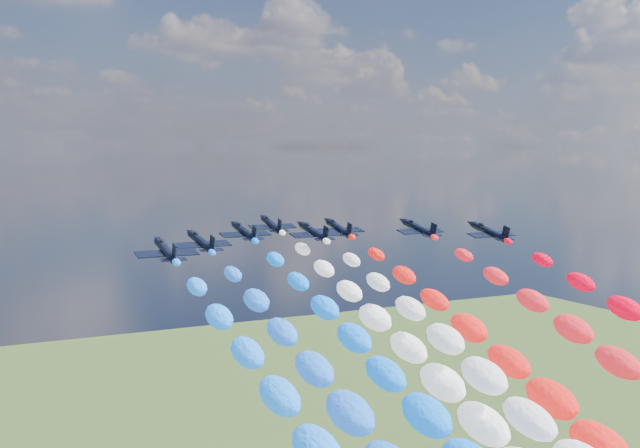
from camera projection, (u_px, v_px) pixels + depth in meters
jet_0 at (166, 250)px, 131.55m from camera, size 10.05×13.64×5.70m
jet_1 at (201, 242)px, 143.34m from camera, size 10.72×14.12×5.70m
jet_2 at (244, 232)px, 160.38m from camera, size 10.21×13.76×5.70m
jet_3 at (314, 232)px, 159.91m from camera, size 10.47×13.94×5.70m
jet_4 at (271, 224)px, 175.39m from camera, size 10.40×13.89×5.70m
trail_4 at (461, 421)px, 118.46m from camera, size 6.86×128.93×49.25m
jet_5 at (339, 228)px, 167.45m from camera, size 10.11×13.69×5.70m
trail_5 at (577, 440)px, 110.53m from camera, size 6.86×128.93×49.25m
jet_6 at (419, 229)px, 166.38m from camera, size 10.69×14.09×5.70m
jet_7 at (489, 232)px, 159.94m from camera, size 10.37×13.87×5.70m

